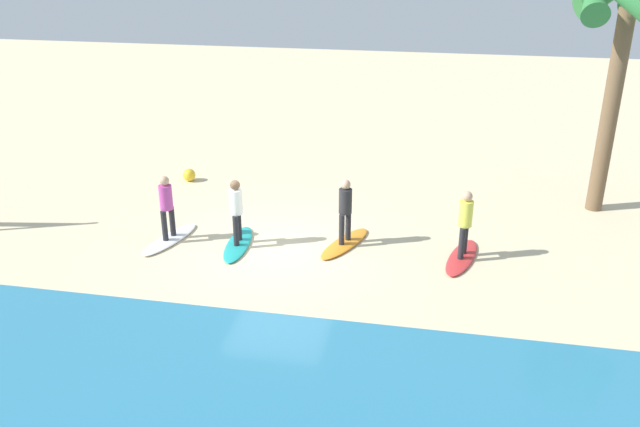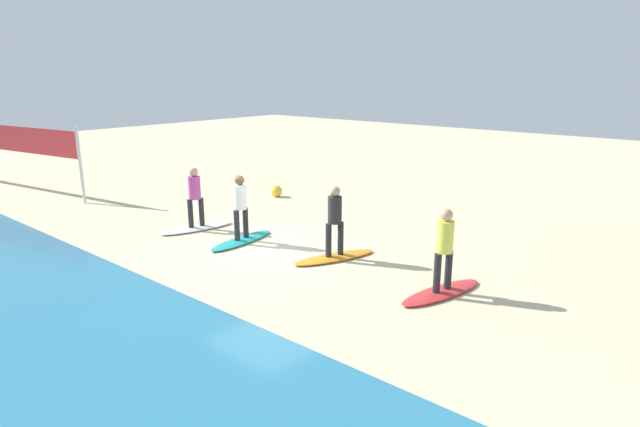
{
  "view_description": "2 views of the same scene",
  "coord_description": "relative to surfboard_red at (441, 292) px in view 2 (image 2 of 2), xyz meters",
  "views": [
    {
      "loc": [
        -3.84,
        14.15,
        7.17
      ],
      "look_at": [
        -1.11,
        0.19,
        1.12
      ],
      "focal_mm": 37.11,
      "sensor_mm": 36.0,
      "label": 1
    },
    {
      "loc": [
        -8.83,
        8.5,
        4.2
      ],
      "look_at": [
        -1.53,
        -0.1,
        1.17
      ],
      "focal_mm": 29.7,
      "sensor_mm": 36.0,
      "label": 2
    }
  ],
  "objects": [
    {
      "name": "ground_plane",
      "position": [
        4.46,
        0.32,
        -0.04
      ],
      "size": [
        60.0,
        60.0,
        0.0
      ],
      "primitive_type": "plane",
      "color": "beige"
    },
    {
      "name": "surfboard_red",
      "position": [
        0.0,
        0.0,
        0.0
      ],
      "size": [
        1.04,
        2.17,
        0.09
      ],
      "primitive_type": "ellipsoid",
      "rotation": [
        0.0,
        0.0,
        1.33
      ],
      "color": "red",
      "rests_on": "ground"
    },
    {
      "name": "surfer_red",
      "position": [
        0.0,
        -0.0,
        0.99
      ],
      "size": [
        0.32,
        0.45,
        1.64
      ],
      "color": "#232328",
      "rests_on": "surfboard_red"
    },
    {
      "name": "surfboard_orange",
      "position": [
        2.86,
        -0.22,
        0.0
      ],
      "size": [
        1.27,
        2.16,
        0.09
      ],
      "primitive_type": "ellipsoid",
      "rotation": [
        0.0,
        0.0,
        1.21
      ],
      "color": "orange",
      "rests_on": "ground"
    },
    {
      "name": "surfer_orange",
      "position": [
        2.86,
        -0.22,
        0.99
      ],
      "size": [
        0.32,
        0.44,
        1.64
      ],
      "color": "#232328",
      "rests_on": "surfboard_orange"
    },
    {
      "name": "surfboard_teal",
      "position": [
        5.46,
        0.32,
        0.0
      ],
      "size": [
        0.75,
        2.14,
        0.09
      ],
      "primitive_type": "ellipsoid",
      "rotation": [
        0.0,
        0.0,
        1.66
      ],
      "color": "teal",
      "rests_on": "ground"
    },
    {
      "name": "surfer_teal",
      "position": [
        5.46,
        0.32,
        0.99
      ],
      "size": [
        0.32,
        0.46,
        1.64
      ],
      "color": "#232328",
      "rests_on": "surfboard_teal"
    },
    {
      "name": "surfboard_white",
      "position": [
        7.24,
        0.38,
        0.0
      ],
      "size": [
        1.03,
        2.17,
        0.09
      ],
      "primitive_type": "ellipsoid",
      "rotation": [
        0.0,
        0.0,
        1.34
      ],
      "color": "white",
      "rests_on": "ground"
    },
    {
      "name": "surfer_white",
      "position": [
        7.24,
        0.38,
        0.99
      ],
      "size": [
        0.32,
        0.45,
        1.64
      ],
      "color": "#232328",
      "rests_on": "surfboard_white"
    },
    {
      "name": "volleyball_net",
      "position": [
        17.03,
        1.64,
        1.74
      ],
      "size": [
        8.97,
        1.59,
        2.5
      ],
      "color": "silver",
      "rests_on": "ground"
    },
    {
      "name": "beach_ball",
      "position": [
        8.37,
        -3.86,
        0.15
      ],
      "size": [
        0.39,
        0.39,
        0.39
      ],
      "primitive_type": "sphere",
      "color": "yellow",
      "rests_on": "ground"
    }
  ]
}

